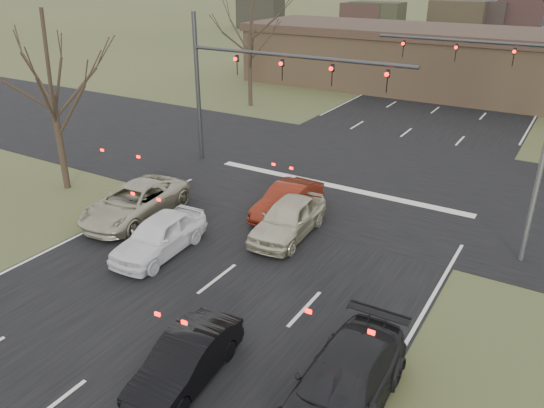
{
  "coord_description": "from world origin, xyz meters",
  "views": [
    {
      "loc": [
        9.93,
        -9.69,
        10.14
      ],
      "look_at": [
        0.61,
        5.76,
        2.0
      ],
      "focal_mm": 35.0,
      "sensor_mm": 36.0,
      "label": 1
    }
  ],
  "objects_px": {
    "mast_arm_near": "(247,75)",
    "car_charcoal_sedan": "(343,385)",
    "car_silver_ahead": "(288,218)",
    "mast_arm_far": "(518,67)",
    "car_red_ahead": "(288,200)",
    "car_silver_suv": "(135,202)",
    "car_white_sedan": "(159,235)",
    "car_black_hatch": "(185,361)",
    "building": "(486,64)"
  },
  "relations": [
    {
      "from": "mast_arm_near",
      "to": "car_charcoal_sedan",
      "type": "relative_size",
      "value": 2.35
    },
    {
      "from": "car_charcoal_sedan",
      "to": "car_silver_ahead",
      "type": "bearing_deg",
      "value": 126.73
    },
    {
      "from": "mast_arm_far",
      "to": "car_red_ahead",
      "type": "bearing_deg",
      "value": -115.39
    },
    {
      "from": "car_silver_suv",
      "to": "car_white_sedan",
      "type": "xyz_separation_m",
      "value": [
        3.04,
        -1.8,
        0.0
      ]
    },
    {
      "from": "mast_arm_near",
      "to": "car_silver_ahead",
      "type": "height_order",
      "value": "mast_arm_near"
    },
    {
      "from": "mast_arm_near",
      "to": "car_black_hatch",
      "type": "xyz_separation_m",
      "value": [
        7.53,
        -14.46,
        -4.42
      ]
    },
    {
      "from": "mast_arm_far",
      "to": "car_silver_ahead",
      "type": "height_order",
      "value": "mast_arm_far"
    },
    {
      "from": "car_silver_suv",
      "to": "car_black_hatch",
      "type": "height_order",
      "value": "car_silver_suv"
    },
    {
      "from": "mast_arm_far",
      "to": "car_white_sedan",
      "type": "xyz_separation_m",
      "value": [
        -9.18,
        -19.58,
        -4.26
      ]
    },
    {
      "from": "mast_arm_far",
      "to": "car_white_sedan",
      "type": "height_order",
      "value": "mast_arm_far"
    },
    {
      "from": "car_charcoal_sedan",
      "to": "car_silver_ahead",
      "type": "xyz_separation_m",
      "value": [
        -5.75,
        7.45,
        0.03
      ]
    },
    {
      "from": "mast_arm_far",
      "to": "car_red_ahead",
      "type": "distance_m",
      "value": 16.18
    },
    {
      "from": "car_silver_suv",
      "to": "car_charcoal_sedan",
      "type": "height_order",
      "value": "car_silver_suv"
    },
    {
      "from": "car_red_ahead",
      "to": "mast_arm_far",
      "type": "bearing_deg",
      "value": 65.77
    },
    {
      "from": "mast_arm_far",
      "to": "car_black_hatch",
      "type": "bearing_deg",
      "value": -99.03
    },
    {
      "from": "car_silver_ahead",
      "to": "mast_arm_far",
      "type": "bearing_deg",
      "value": 66.17
    },
    {
      "from": "car_red_ahead",
      "to": "mast_arm_near",
      "type": "bearing_deg",
      "value": 140.36
    },
    {
      "from": "building",
      "to": "car_white_sedan",
      "type": "relative_size",
      "value": 9.58
    },
    {
      "from": "mast_arm_near",
      "to": "car_silver_ahead",
      "type": "distance_m",
      "value": 9.2
    },
    {
      "from": "mast_arm_near",
      "to": "car_black_hatch",
      "type": "height_order",
      "value": "mast_arm_near"
    },
    {
      "from": "mast_arm_far",
      "to": "car_black_hatch",
      "type": "height_order",
      "value": "mast_arm_far"
    },
    {
      "from": "car_charcoal_sedan",
      "to": "car_silver_ahead",
      "type": "height_order",
      "value": "car_silver_ahead"
    },
    {
      "from": "mast_arm_far",
      "to": "car_charcoal_sedan",
      "type": "xyz_separation_m",
      "value": [
        0.06,
        -23.23,
        -4.27
      ]
    },
    {
      "from": "mast_arm_far",
      "to": "mast_arm_near",
      "type": "bearing_deg",
      "value": -138.78
    },
    {
      "from": "mast_arm_near",
      "to": "car_silver_suv",
      "type": "distance_m",
      "value": 8.94
    },
    {
      "from": "mast_arm_near",
      "to": "mast_arm_far",
      "type": "bearing_deg",
      "value": 41.22
    },
    {
      "from": "car_black_hatch",
      "to": "car_white_sedan",
      "type": "bearing_deg",
      "value": 131.45
    },
    {
      "from": "mast_arm_near",
      "to": "building",
      "type": "bearing_deg",
      "value": 73.87
    },
    {
      "from": "car_silver_suv",
      "to": "car_red_ahead",
      "type": "distance_m",
      "value": 6.67
    },
    {
      "from": "mast_arm_near",
      "to": "car_white_sedan",
      "type": "xyz_separation_m",
      "value": [
        2.23,
        -9.58,
        -4.32
      ]
    },
    {
      "from": "car_silver_ahead",
      "to": "car_black_hatch",
      "type": "bearing_deg",
      "value": -82.32
    },
    {
      "from": "car_red_ahead",
      "to": "car_silver_suv",
      "type": "bearing_deg",
      "value": -145.08
    },
    {
      "from": "car_silver_suv",
      "to": "car_white_sedan",
      "type": "height_order",
      "value": "car_white_sedan"
    },
    {
      "from": "building",
      "to": "mast_arm_far",
      "type": "xyz_separation_m",
      "value": [
        4.18,
        -15.0,
        2.35
      ]
    },
    {
      "from": "car_white_sedan",
      "to": "car_silver_ahead",
      "type": "bearing_deg",
      "value": 43.65
    },
    {
      "from": "car_black_hatch",
      "to": "car_silver_ahead",
      "type": "xyz_separation_m",
      "value": [
        -1.8,
        8.69,
        0.12
      ]
    },
    {
      "from": "mast_arm_far",
      "to": "car_red_ahead",
      "type": "height_order",
      "value": "mast_arm_far"
    },
    {
      "from": "car_white_sedan",
      "to": "building",
      "type": "bearing_deg",
      "value": 78.03
    },
    {
      "from": "car_silver_suv",
      "to": "car_black_hatch",
      "type": "distance_m",
      "value": 10.68
    },
    {
      "from": "car_charcoal_sedan",
      "to": "car_silver_ahead",
      "type": "distance_m",
      "value": 9.41
    },
    {
      "from": "car_charcoal_sedan",
      "to": "car_silver_suv",
      "type": "bearing_deg",
      "value": 155.2
    },
    {
      "from": "building",
      "to": "car_red_ahead",
      "type": "distance_m",
      "value": 29.26
    },
    {
      "from": "car_charcoal_sedan",
      "to": "car_red_ahead",
      "type": "relative_size",
      "value": 1.23
    },
    {
      "from": "car_white_sedan",
      "to": "car_charcoal_sedan",
      "type": "xyz_separation_m",
      "value": [
        9.25,
        -3.64,
        -0.0
      ]
    },
    {
      "from": "car_white_sedan",
      "to": "car_black_hatch",
      "type": "relative_size",
      "value": 1.11
    },
    {
      "from": "car_charcoal_sedan",
      "to": "car_red_ahead",
      "type": "xyz_separation_m",
      "value": [
        -6.75,
        9.14,
        -0.06
      ]
    },
    {
      "from": "car_white_sedan",
      "to": "car_charcoal_sedan",
      "type": "height_order",
      "value": "car_white_sedan"
    },
    {
      "from": "car_red_ahead",
      "to": "car_black_hatch",
      "type": "bearing_deg",
      "value": -73.76
    },
    {
      "from": "car_silver_suv",
      "to": "car_red_ahead",
      "type": "xyz_separation_m",
      "value": [
        5.54,
        3.7,
        -0.06
      ]
    },
    {
      "from": "mast_arm_near",
      "to": "car_white_sedan",
      "type": "distance_m",
      "value": 10.75
    }
  ]
}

